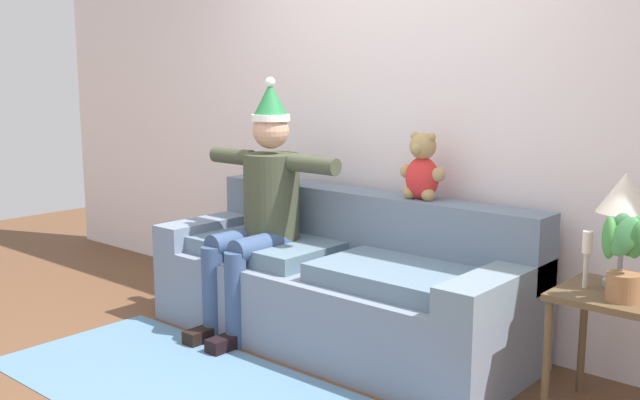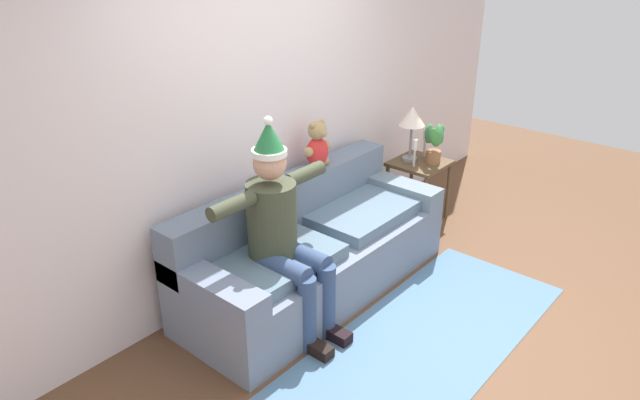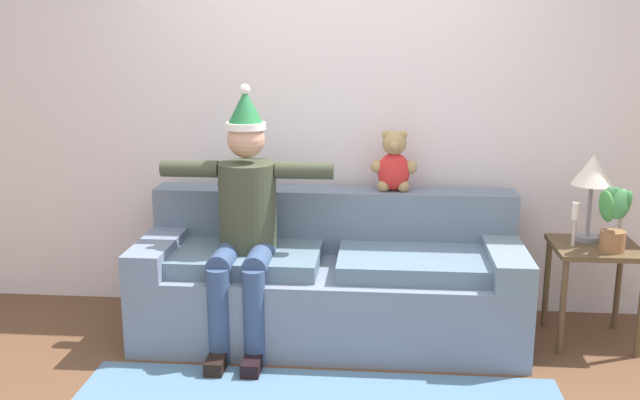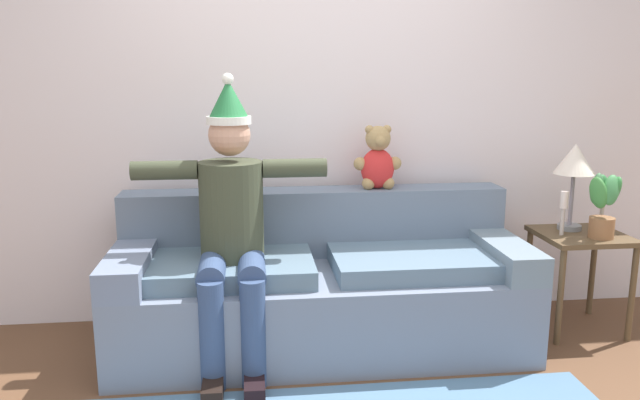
# 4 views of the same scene
# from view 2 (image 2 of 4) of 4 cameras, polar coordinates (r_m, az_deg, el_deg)

# --- Properties ---
(ground_plane) EXTENTS (10.00, 10.00, 0.00)m
(ground_plane) POSITION_cam_2_polar(r_m,az_deg,el_deg) (4.26, 10.05, -13.20)
(ground_plane) COLOR brown
(back_wall) EXTENTS (7.00, 0.10, 2.70)m
(back_wall) POSITION_cam_2_polar(r_m,az_deg,el_deg) (4.50, -5.88, 8.62)
(back_wall) COLOR silver
(back_wall) RESTS_ON ground_plane
(couch) EXTENTS (2.27, 0.87, 0.85)m
(couch) POSITION_cam_2_polar(r_m,az_deg,el_deg) (4.57, -0.78, -4.84)
(couch) COLOR slate
(couch) RESTS_ON ground_plane
(person_seated) EXTENTS (1.02, 0.77, 1.53)m
(person_seated) POSITION_cam_2_polar(r_m,az_deg,el_deg) (3.94, -3.67, -2.70)
(person_seated) COLOR #3E432F
(person_seated) RESTS_ON ground_plane
(teddy_bear) EXTENTS (0.29, 0.17, 0.38)m
(teddy_bear) POSITION_cam_2_polar(r_m,az_deg,el_deg) (4.69, -0.25, 5.23)
(teddy_bear) COLOR red
(teddy_bear) RESTS_ON couch
(side_table) EXTENTS (0.50, 0.48, 0.60)m
(side_table) POSITION_cam_2_polar(r_m,az_deg,el_deg) (5.66, 9.54, 2.70)
(side_table) COLOR brown
(side_table) RESTS_ON ground_plane
(table_lamp) EXTENTS (0.24, 0.24, 0.52)m
(table_lamp) POSITION_cam_2_polar(r_m,az_deg,el_deg) (5.51, 8.90, 7.76)
(table_lamp) COLOR gray
(table_lamp) RESTS_ON side_table
(potted_plant) EXTENTS (0.22, 0.22, 0.40)m
(potted_plant) POSITION_cam_2_polar(r_m,az_deg,el_deg) (5.54, 10.96, 5.59)
(potted_plant) COLOR #95633E
(potted_plant) RESTS_ON side_table
(candle_tall) EXTENTS (0.04, 0.04, 0.26)m
(candle_tall) POSITION_cam_2_polar(r_m,az_deg,el_deg) (5.44, 9.15, 4.88)
(candle_tall) COLOR beige
(candle_tall) RESTS_ON side_table
(candle_short) EXTENTS (0.04, 0.04, 0.27)m
(candle_short) POSITION_cam_2_polar(r_m,az_deg,el_deg) (5.69, 10.13, 5.76)
(candle_short) COLOR beige
(candle_short) RESTS_ON side_table
(area_rug) EXTENTS (2.50, 1.02, 0.01)m
(area_rug) POSITION_cam_2_polar(r_m,az_deg,el_deg) (4.26, 10.09, -13.17)
(area_rug) COLOR slate
(area_rug) RESTS_ON ground_plane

